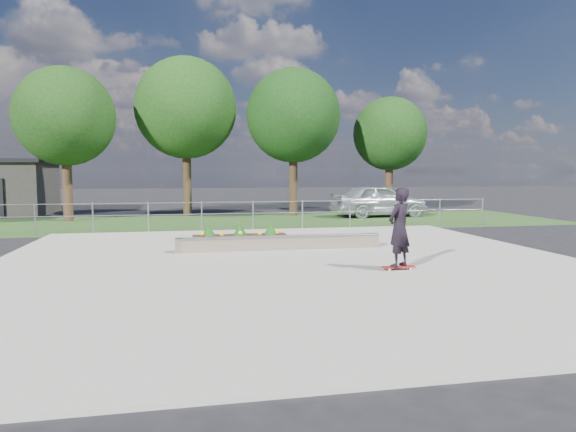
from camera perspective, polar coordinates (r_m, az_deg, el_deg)
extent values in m
plane|color=black|center=(13.02, 0.44, -5.41)|extent=(120.00, 120.00, 0.00)
cube|color=#27461C|center=(23.79, -4.99, -0.67)|extent=(30.00, 8.00, 0.02)
cube|color=#A09A8E|center=(13.01, 0.44, -5.28)|extent=(15.00, 15.00, 0.06)
cylinder|color=gray|center=(20.81, -26.30, -0.35)|extent=(0.06, 0.06, 1.20)
cylinder|color=gray|center=(20.39, -20.87, -0.26)|extent=(0.06, 0.06, 1.20)
cylinder|color=gray|center=(20.15, -15.25, -0.16)|extent=(0.06, 0.06, 1.20)
cylinder|color=gray|center=(20.12, -9.56, -0.07)|extent=(0.06, 0.06, 1.20)
cylinder|color=gray|center=(20.28, -3.90, 0.03)|extent=(0.06, 0.06, 1.20)
cylinder|color=#9C9EA4|center=(20.63, 1.61, 0.13)|extent=(0.06, 0.06, 1.20)
cylinder|color=gray|center=(21.17, 6.89, 0.22)|extent=(0.06, 0.06, 1.20)
cylinder|color=#96999F|center=(21.88, 11.87, 0.30)|extent=(0.06, 0.06, 1.20)
cylinder|color=gray|center=(22.74, 16.51, 0.37)|extent=(0.06, 0.06, 1.20)
cylinder|color=#92959A|center=(23.74, 20.78, 0.44)|extent=(0.06, 0.06, 1.20)
cylinder|color=gray|center=(20.24, -3.91, 1.58)|extent=(20.00, 0.04, 0.04)
cylinder|color=gray|center=(20.27, -3.90, 0.31)|extent=(20.00, 0.04, 0.04)
cylinder|color=#362115|center=(26.11, -23.28, 2.64)|extent=(0.44, 0.44, 2.93)
sphere|color=black|center=(26.21, -23.55, 10.11)|extent=(4.55, 4.55, 4.55)
cylinder|color=black|center=(27.54, -11.14, 3.52)|extent=(0.44, 0.44, 3.38)
sphere|color=black|center=(27.72, -11.28, 11.68)|extent=(5.25, 5.25, 5.25)
cylinder|color=black|center=(27.13, 0.59, 3.36)|extent=(0.44, 0.44, 3.15)
sphere|color=black|center=(27.27, 0.59, 11.10)|extent=(4.90, 4.90, 4.90)
cylinder|color=#352115|center=(30.36, 11.15, 3.01)|extent=(0.44, 0.44, 2.70)
sphere|color=black|center=(30.42, 11.25, 8.95)|extent=(4.20, 4.20, 4.20)
cube|color=brown|center=(15.07, -0.94, -2.98)|extent=(6.00, 0.40, 0.40)
cylinder|color=#94969C|center=(14.84, -0.80, -2.32)|extent=(6.00, 0.06, 0.06)
cube|color=brown|center=(14.82, -12.05, -3.23)|extent=(0.15, 0.42, 0.40)
cube|color=brown|center=(15.84, 9.44, -2.66)|extent=(0.15, 0.42, 0.40)
cube|color=black|center=(16.34, -5.26, -2.64)|extent=(3.00, 1.20, 0.25)
sphere|color=yellow|center=(16.33, -9.50, -1.97)|extent=(0.14, 0.14, 0.14)
sphere|color=yellow|center=(16.16, -7.35, -2.01)|extent=(0.14, 0.14, 0.14)
sphere|color=yellow|center=(16.41, -5.31, -1.89)|extent=(0.14, 0.14, 0.14)
sphere|color=yellow|center=(16.29, -3.13, -1.93)|extent=(0.14, 0.14, 0.14)
sphere|color=yellow|center=(16.58, -1.18, -1.80)|extent=(0.14, 0.14, 0.14)
cone|color=#144112|center=(16.48, -8.82, -1.55)|extent=(0.44, 0.44, 0.36)
cone|color=#134313|center=(16.55, -5.36, -1.48)|extent=(0.44, 0.44, 0.36)
cone|color=#154513|center=(16.68, -1.95, -1.41)|extent=(0.44, 0.44, 0.36)
cylinder|color=silver|center=(12.09, 11.21, -5.90)|extent=(0.05, 0.03, 0.05)
cylinder|color=silver|center=(12.26, 10.89, -5.74)|extent=(0.05, 0.03, 0.05)
cylinder|color=silver|center=(12.30, 13.46, -5.75)|extent=(0.05, 0.03, 0.05)
cylinder|color=white|center=(12.46, 13.11, -5.61)|extent=(0.05, 0.03, 0.05)
cylinder|color=#A7A6AC|center=(12.17, 11.05, -5.70)|extent=(0.02, 0.18, 0.02)
cylinder|color=gray|center=(12.38, 13.29, -5.56)|extent=(0.02, 0.18, 0.02)
cube|color=maroon|center=(12.27, 12.18, -5.54)|extent=(0.80, 0.21, 0.02)
imported|color=black|center=(12.14, 12.26, -1.23)|extent=(0.80, 0.73, 1.83)
imported|color=#B6BBC0|center=(26.87, 10.05, 1.72)|extent=(5.14, 2.45, 1.70)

